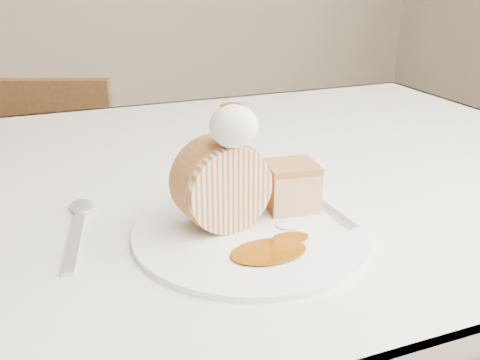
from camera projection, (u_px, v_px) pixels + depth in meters
name	position (u px, v px, depth m)	size (l,w,h in m)	color
table	(189.00, 227.00, 0.83)	(1.40, 0.90, 0.75)	silver
chair_far	(63.00, 188.00, 1.54)	(0.47, 0.47, 0.78)	brown
plate	(251.00, 232.00, 0.62)	(0.27, 0.27, 0.01)	white
roulade_slice	(222.00, 184.00, 0.61)	(0.10, 0.10, 0.06)	#FBE7AE
cake_chunk	(291.00, 189.00, 0.66)	(0.06, 0.06, 0.05)	#AA7440
whipped_cream	(234.00, 126.00, 0.57)	(0.05, 0.05, 0.05)	white
caramel_drizzle	(232.00, 100.00, 0.56)	(0.03, 0.02, 0.01)	#7A3A05
caramel_pool	(268.00, 251.00, 0.57)	(0.09, 0.06, 0.00)	#7A3A05
fork	(328.00, 209.00, 0.67)	(0.02, 0.16, 0.00)	silver
spoon	(75.00, 242.00, 0.60)	(0.03, 0.17, 0.00)	silver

